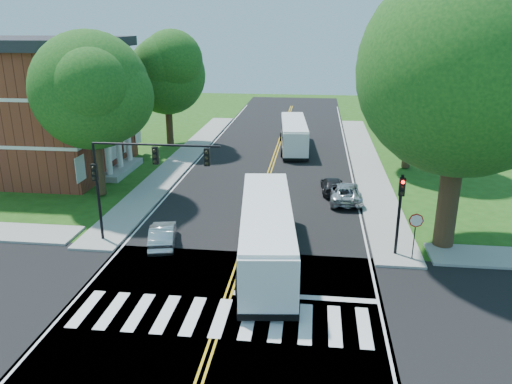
# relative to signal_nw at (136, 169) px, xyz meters

# --- Properties ---
(ground) EXTENTS (140.00, 140.00, 0.00)m
(ground) POSITION_rel_signal_nw_xyz_m (5.86, -6.43, -4.38)
(ground) COLOR #204812
(ground) RESTS_ON ground
(road) EXTENTS (14.00, 96.00, 0.01)m
(road) POSITION_rel_signal_nw_xyz_m (5.86, 11.57, -4.37)
(road) COLOR black
(road) RESTS_ON ground
(cross_road) EXTENTS (60.00, 12.00, 0.01)m
(cross_road) POSITION_rel_signal_nw_xyz_m (5.86, -6.43, -4.37)
(cross_road) COLOR black
(cross_road) RESTS_ON ground
(center_line) EXTENTS (0.36, 70.00, 0.01)m
(center_line) POSITION_rel_signal_nw_xyz_m (5.86, 15.57, -4.36)
(center_line) COLOR gold
(center_line) RESTS_ON road
(edge_line_w) EXTENTS (0.12, 70.00, 0.01)m
(edge_line_w) POSITION_rel_signal_nw_xyz_m (-0.94, 15.57, -4.36)
(edge_line_w) COLOR silver
(edge_line_w) RESTS_ON road
(edge_line_e) EXTENTS (0.12, 70.00, 0.01)m
(edge_line_e) POSITION_rel_signal_nw_xyz_m (12.66, 15.57, -4.36)
(edge_line_e) COLOR silver
(edge_line_e) RESTS_ON road
(crosswalk) EXTENTS (12.60, 3.00, 0.01)m
(crosswalk) POSITION_rel_signal_nw_xyz_m (5.86, -6.93, -4.36)
(crosswalk) COLOR silver
(crosswalk) RESTS_ON road
(stop_bar) EXTENTS (6.60, 0.40, 0.01)m
(stop_bar) POSITION_rel_signal_nw_xyz_m (9.36, -4.83, -4.36)
(stop_bar) COLOR silver
(stop_bar) RESTS_ON road
(sidewalk_nw) EXTENTS (2.60, 40.00, 0.15)m
(sidewalk_nw) POSITION_rel_signal_nw_xyz_m (-2.44, 18.57, -4.30)
(sidewalk_nw) COLOR gray
(sidewalk_nw) RESTS_ON ground
(sidewalk_ne) EXTENTS (2.60, 40.00, 0.15)m
(sidewalk_ne) POSITION_rel_signal_nw_xyz_m (14.16, 18.57, -4.30)
(sidewalk_ne) COLOR gray
(sidewalk_ne) RESTS_ON ground
(tree_ne_big) EXTENTS (10.80, 10.80, 14.91)m
(tree_ne_big) POSITION_rel_signal_nw_xyz_m (16.86, 1.57, 5.24)
(tree_ne_big) COLOR #342315
(tree_ne_big) RESTS_ON ground
(tree_west_near) EXTENTS (8.00, 8.00, 11.40)m
(tree_west_near) POSITION_rel_signal_nw_xyz_m (-5.64, 7.57, 3.15)
(tree_west_near) COLOR #342315
(tree_west_near) RESTS_ON ground
(tree_west_far) EXTENTS (7.60, 7.60, 10.67)m
(tree_west_far) POSITION_rel_signal_nw_xyz_m (-5.14, 23.57, 2.62)
(tree_west_far) COLOR #342315
(tree_west_far) RESTS_ON ground
(tree_east_mid) EXTENTS (8.40, 8.40, 11.93)m
(tree_east_mid) POSITION_rel_signal_nw_xyz_m (17.36, 17.57, 3.48)
(tree_east_mid) COLOR #342315
(tree_east_mid) RESTS_ON ground
(tree_east_far) EXTENTS (7.20, 7.20, 10.34)m
(tree_east_far) POSITION_rel_signal_nw_xyz_m (18.36, 33.57, 2.48)
(tree_east_far) COLOR #342315
(tree_east_far) RESTS_ON ground
(brick_building) EXTENTS (20.00, 13.00, 10.80)m
(brick_building) POSITION_rel_signal_nw_xyz_m (-16.10, 13.57, 1.04)
(brick_building) COLOR brown
(brick_building) RESTS_ON ground
(signal_nw) EXTENTS (7.15, 0.46, 5.66)m
(signal_nw) POSITION_rel_signal_nw_xyz_m (0.00, 0.00, 0.00)
(signal_nw) COLOR black
(signal_nw) RESTS_ON ground
(signal_ne) EXTENTS (0.30, 0.46, 4.40)m
(signal_ne) POSITION_rel_signal_nw_xyz_m (14.06, 0.01, -1.41)
(signal_ne) COLOR black
(signal_ne) RESTS_ON ground
(stop_sign) EXTENTS (0.76, 0.08, 2.53)m
(stop_sign) POSITION_rel_signal_nw_xyz_m (14.86, -0.45, -2.35)
(stop_sign) COLOR black
(stop_sign) RESTS_ON ground
(bus_lead) EXTENTS (3.91, 12.11, 3.08)m
(bus_lead) POSITION_rel_signal_nw_xyz_m (7.24, -1.31, -2.74)
(bus_lead) COLOR white
(bus_lead) RESTS_ON road
(bus_follow) EXTENTS (3.28, 10.94, 2.78)m
(bus_follow) POSITION_rel_signal_nw_xyz_m (7.45, 23.53, -2.90)
(bus_follow) COLOR white
(bus_follow) RESTS_ON road
(hatchback) EXTENTS (2.14, 4.02, 1.26)m
(hatchback) POSITION_rel_signal_nw_xyz_m (1.29, -0.14, -3.74)
(hatchback) COLOR #A9ACB0
(hatchback) RESTS_ON road
(suv) EXTENTS (2.29, 4.71, 1.29)m
(suv) POSITION_rel_signal_nw_xyz_m (11.74, 8.59, -3.72)
(suv) COLOR #B7BABF
(suv) RESTS_ON road
(dark_sedan) EXTENTS (1.76, 3.91, 1.11)m
(dark_sedan) POSITION_rel_signal_nw_xyz_m (10.94, 10.35, -3.81)
(dark_sedan) COLOR black
(dark_sedan) RESTS_ON road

